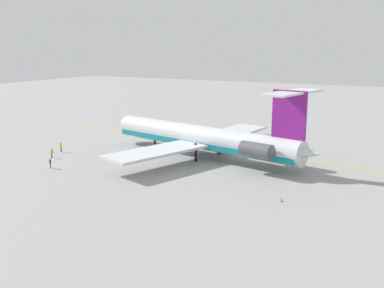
{
  "coord_description": "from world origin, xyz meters",
  "views": [
    {
      "loc": [
        -41.46,
        77.79,
        20.25
      ],
      "look_at": [
        -4.9,
        8.98,
        3.17
      ],
      "focal_mm": 41.87,
      "sensor_mm": 36.0,
      "label": 1
    }
  ],
  "objects_px": {
    "main_jetliner": "(208,138)",
    "ground_crew_portside": "(50,162)",
    "ground_crew_near_tail": "(165,125)",
    "ground_crew_starboard": "(61,146)",
    "ground_crew_near_nose": "(52,152)",
    "safety_cone_nose": "(281,200)",
    "safety_cone_wingtip": "(186,125)",
    "safety_cone_tail": "(52,151)"
  },
  "relations": [
    {
      "from": "ground_crew_near_nose",
      "to": "ground_crew_portside",
      "type": "distance_m",
      "value": 7.45
    },
    {
      "from": "ground_crew_starboard",
      "to": "safety_cone_tail",
      "type": "height_order",
      "value": "ground_crew_starboard"
    },
    {
      "from": "main_jetliner",
      "to": "ground_crew_near_nose",
      "type": "bearing_deg",
      "value": 40.71
    },
    {
      "from": "safety_cone_wingtip",
      "to": "ground_crew_near_tail",
      "type": "bearing_deg",
      "value": 68.03
    },
    {
      "from": "ground_crew_portside",
      "to": "safety_cone_wingtip",
      "type": "relative_size",
      "value": 3.16
    },
    {
      "from": "main_jetliner",
      "to": "ground_crew_portside",
      "type": "xyz_separation_m",
      "value": [
        20.29,
        19.13,
        -2.58
      ]
    },
    {
      "from": "ground_crew_near_tail",
      "to": "ground_crew_starboard",
      "type": "height_order",
      "value": "ground_crew_starboard"
    },
    {
      "from": "ground_crew_near_nose",
      "to": "safety_cone_wingtip",
      "type": "bearing_deg",
      "value": -179.42
    },
    {
      "from": "safety_cone_wingtip",
      "to": "safety_cone_nose",
      "type": "bearing_deg",
      "value": 131.26
    },
    {
      "from": "main_jetliner",
      "to": "safety_cone_wingtip",
      "type": "height_order",
      "value": "main_jetliner"
    },
    {
      "from": "ground_crew_near_tail",
      "to": "ground_crew_starboard",
      "type": "distance_m",
      "value": 30.79
    },
    {
      "from": "ground_crew_near_nose",
      "to": "ground_crew_starboard",
      "type": "xyz_separation_m",
      "value": [
        1.96,
        -4.43,
        -0.02
      ]
    },
    {
      "from": "safety_cone_tail",
      "to": "ground_crew_portside",
      "type": "bearing_deg",
      "value": 133.53
    },
    {
      "from": "safety_cone_nose",
      "to": "safety_cone_wingtip",
      "type": "height_order",
      "value": "same"
    },
    {
      "from": "ground_crew_near_tail",
      "to": "safety_cone_tail",
      "type": "xyz_separation_m",
      "value": [
        6.36,
        31.51,
        -0.79
      ]
    },
    {
      "from": "safety_cone_tail",
      "to": "ground_crew_starboard",
      "type": "bearing_deg",
      "value": -135.15
    },
    {
      "from": "ground_crew_near_tail",
      "to": "safety_cone_wingtip",
      "type": "xyz_separation_m",
      "value": [
        -2.54,
        -6.3,
        -0.79
      ]
    },
    {
      "from": "ground_crew_portside",
      "to": "ground_crew_starboard",
      "type": "distance_m",
      "value": 12.12
    },
    {
      "from": "ground_crew_portside",
      "to": "ground_crew_starboard",
      "type": "relative_size",
      "value": 0.99
    },
    {
      "from": "main_jetliner",
      "to": "safety_cone_nose",
      "type": "height_order",
      "value": "main_jetliner"
    },
    {
      "from": "ground_crew_starboard",
      "to": "safety_cone_wingtip",
      "type": "height_order",
      "value": "ground_crew_starboard"
    },
    {
      "from": "ground_crew_near_tail",
      "to": "safety_cone_tail",
      "type": "bearing_deg",
      "value": -35.94
    },
    {
      "from": "ground_crew_portside",
      "to": "safety_cone_tail",
      "type": "bearing_deg",
      "value": -79.76
    },
    {
      "from": "main_jetliner",
      "to": "safety_cone_tail",
      "type": "bearing_deg",
      "value": 32.46
    },
    {
      "from": "ground_crew_near_nose",
      "to": "ground_crew_near_tail",
      "type": "height_order",
      "value": "ground_crew_near_nose"
    },
    {
      "from": "main_jetliner",
      "to": "ground_crew_portside",
      "type": "height_order",
      "value": "main_jetliner"
    },
    {
      "from": "main_jetliner",
      "to": "safety_cone_tail",
      "type": "distance_m",
      "value": 30.57
    },
    {
      "from": "ground_crew_near_nose",
      "to": "safety_cone_tail",
      "type": "height_order",
      "value": "ground_crew_near_nose"
    },
    {
      "from": "safety_cone_tail",
      "to": "safety_cone_nose",
      "type": "bearing_deg",
      "value": 172.23
    },
    {
      "from": "ground_crew_portside",
      "to": "safety_cone_tail",
      "type": "relative_size",
      "value": 3.16
    },
    {
      "from": "ground_crew_near_nose",
      "to": "safety_cone_tail",
      "type": "bearing_deg",
      "value": -127.57
    },
    {
      "from": "main_jetliner",
      "to": "ground_crew_starboard",
      "type": "distance_m",
      "value": 29.01
    },
    {
      "from": "safety_cone_nose",
      "to": "safety_cone_wingtip",
      "type": "relative_size",
      "value": 1.0
    },
    {
      "from": "ground_crew_near_nose",
      "to": "safety_cone_wingtip",
      "type": "relative_size",
      "value": 3.24
    },
    {
      "from": "safety_cone_wingtip",
      "to": "ground_crew_starboard",
      "type": "bearing_deg",
      "value": 78.08
    },
    {
      "from": "ground_crew_near_tail",
      "to": "safety_cone_wingtip",
      "type": "bearing_deg",
      "value": 133.5
    },
    {
      "from": "ground_crew_near_nose",
      "to": "safety_cone_nose",
      "type": "xyz_separation_m",
      "value": [
        -44.66,
        3.26,
        -0.85
      ]
    },
    {
      "from": "ground_crew_near_tail",
      "to": "ground_crew_portside",
      "type": "distance_m",
      "value": 40.23
    },
    {
      "from": "ground_crew_portside",
      "to": "safety_cone_tail",
      "type": "distance_m",
      "value": 12.0
    },
    {
      "from": "ground_crew_portside",
      "to": "safety_cone_wingtip",
      "type": "height_order",
      "value": "ground_crew_portside"
    },
    {
      "from": "ground_crew_portside",
      "to": "ground_crew_starboard",
      "type": "bearing_deg",
      "value": -87.59
    },
    {
      "from": "main_jetliner",
      "to": "safety_cone_nose",
      "type": "distance_m",
      "value": 25.9
    }
  ]
}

